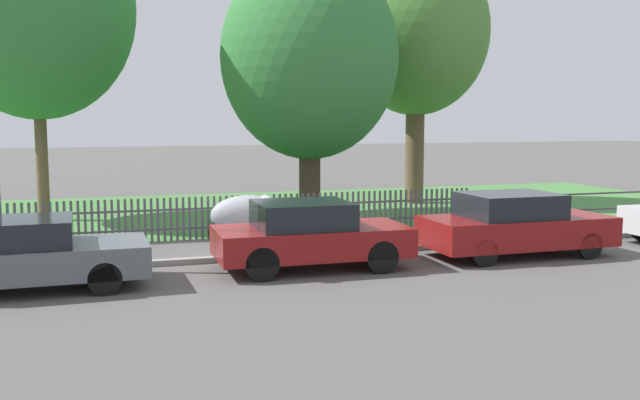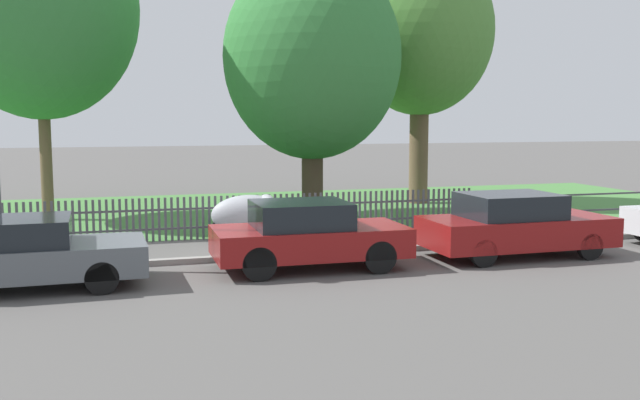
% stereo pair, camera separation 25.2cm
% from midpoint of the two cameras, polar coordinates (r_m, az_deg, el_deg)
% --- Properties ---
extents(ground_plane, '(120.00, 120.00, 0.00)m').
position_cam_midpoint_polar(ground_plane, '(15.04, -2.55, -4.75)').
color(ground_plane, '#565451').
extents(kerb_stone, '(33.38, 0.20, 0.12)m').
position_cam_midpoint_polar(kerb_stone, '(15.12, -2.64, -4.45)').
color(kerb_stone, gray).
rests_on(kerb_stone, ground).
extents(grass_strip, '(33.38, 10.21, 0.01)m').
position_cam_midpoint_polar(grass_strip, '(22.82, -7.44, -0.86)').
color(grass_strip, '#477F3D').
rests_on(grass_strip, ground).
extents(park_fence, '(33.38, 0.05, 1.06)m').
position_cam_midpoint_polar(park_fence, '(17.78, -4.86, -1.26)').
color(park_fence, '#4C4C51').
rests_on(park_fence, ground).
extents(parked_car_silver_hatchback, '(4.10, 1.80, 1.25)m').
position_cam_midpoint_polar(parked_car_silver_hatchback, '(13.30, -22.30, -3.96)').
color(parked_car_silver_hatchback, '#51565B').
rests_on(parked_car_silver_hatchback, ground).
extents(parked_car_black_saloon, '(3.79, 1.81, 1.34)m').
position_cam_midpoint_polar(parked_car_black_saloon, '(13.96, -0.50, -2.77)').
color(parked_car_black_saloon, maroon).
rests_on(parked_car_black_saloon, ground).
extents(parked_car_navy_estate, '(4.04, 1.76, 1.36)m').
position_cam_midpoint_polar(parked_car_navy_estate, '(15.79, 15.78, -1.93)').
color(parked_car_navy_estate, maroon).
rests_on(parked_car_navy_estate, ground).
extents(covered_motorcycle, '(1.91, 0.94, 1.14)m').
position_cam_midpoint_polar(covered_motorcycle, '(16.99, -5.12, -1.11)').
color(covered_motorcycle, black).
rests_on(covered_motorcycle, ground).
extents(tree_nearest_kerb, '(5.51, 5.51, 9.23)m').
position_cam_midpoint_polar(tree_nearest_kerb, '(22.14, -21.23, 14.21)').
color(tree_nearest_kerb, brown).
rests_on(tree_nearest_kerb, ground).
extents(tree_behind_motorcycle, '(5.17, 5.17, 7.68)m').
position_cam_midpoint_polar(tree_behind_motorcycle, '(21.06, -0.28, 11.31)').
color(tree_behind_motorcycle, '#473828').
rests_on(tree_behind_motorcycle, ground).
extents(tree_mid_park, '(4.92, 4.92, 8.68)m').
position_cam_midpoint_polar(tree_mid_park, '(24.95, 8.34, 13.11)').
color(tree_mid_park, brown).
rests_on(tree_mid_park, ground).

